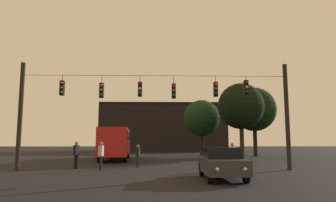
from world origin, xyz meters
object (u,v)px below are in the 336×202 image
tree_behind_building (202,118)px  tree_right_far (254,109)px  car_near_right (221,162)px  tree_left_silhouette (241,106)px  pedestrian_crossing_center (101,154)px  pedestrian_near_bus (76,153)px  city_bus (116,141)px  pedestrian_crossing_right (232,155)px  pedestrian_crossing_left (138,155)px

tree_behind_building → tree_right_far: size_ratio=0.84×
car_near_right → tree_left_silhouette: 19.21m
pedestrian_crossing_center → pedestrian_near_bus: 2.51m
car_near_right → tree_behind_building: (2.37, 24.57, 3.94)m
car_near_right → tree_right_far: size_ratio=0.52×
tree_behind_building → tree_right_far: (6.26, -1.83, 0.96)m
city_bus → tree_left_silhouette: (13.04, 1.61, 3.65)m
tree_right_far → city_bus: bearing=-157.5°
car_near_right → pedestrian_near_bus: 10.56m
city_bus → pedestrian_crossing_center: 11.61m
tree_behind_building → tree_left_silhouette: bearing=-64.1°
tree_left_silhouette → pedestrian_crossing_right: bearing=-107.2°
pedestrian_crossing_right → tree_left_silhouette: tree_left_silhouette is taller
pedestrian_near_bus → tree_behind_building: tree_behind_building is taller
city_bus → tree_behind_building: size_ratio=1.57×
car_near_right → pedestrian_crossing_left: (-4.52, 6.96, 0.07)m
pedestrian_near_bus → pedestrian_crossing_center: bearing=-38.8°
pedestrian_crossing_left → tree_left_silhouette: (10.21, 10.76, 4.65)m
pedestrian_near_bus → tree_right_far: tree_right_far is taller
tree_left_silhouette → tree_behind_building: tree_left_silhouette is taller
tree_left_silhouette → pedestrian_crossing_left: bearing=-133.5°
pedestrian_crossing_right → city_bus: bearing=127.2°
city_bus → pedestrian_near_bus: size_ratio=6.23×
pedestrian_crossing_center → pedestrian_near_bus: (-1.95, 1.57, 0.01)m
pedestrian_crossing_center → city_bus: bearing=93.5°
pedestrian_crossing_center → tree_right_far: (15.28, 18.18, 4.69)m
tree_left_silhouette → tree_right_far: 5.82m
city_bus → tree_left_silhouette: 13.64m
tree_behind_building → tree_right_far: 6.59m
city_bus → car_near_right: 17.74m
city_bus → pedestrian_crossing_center: (0.71, -11.55, -0.85)m
city_bus → pedestrian_crossing_left: 9.63m
car_near_right → pedestrian_near_bus: bearing=144.5°
car_near_right → tree_right_far: (8.63, 22.74, 4.90)m
pedestrian_crossing_right → pedestrian_near_bus: 10.31m
pedestrian_crossing_center → pedestrian_crossing_right: bearing=-1.2°
car_near_right → pedestrian_near_bus: size_ratio=2.43×
pedestrian_crossing_right → pedestrian_crossing_center: bearing=178.8°
pedestrian_near_bus → tree_behind_building: (10.97, 18.44, 3.72)m
tree_right_far → tree_left_silhouette: bearing=-120.4°
car_near_right → pedestrian_crossing_left: pedestrian_crossing_left is taller
pedestrian_crossing_center → pedestrian_crossing_right: pedestrian_crossing_center is taller
pedestrian_crossing_left → tree_behind_building: size_ratio=0.22×
pedestrian_crossing_left → tree_left_silhouette: size_ratio=0.19×
pedestrian_crossing_left → pedestrian_crossing_center: bearing=-131.5°
pedestrian_crossing_center → tree_behind_building: bearing=65.7°
city_bus → pedestrian_near_bus: bearing=-97.1°
tree_left_silhouette → pedestrian_near_bus: bearing=-140.9°
pedestrian_crossing_left → pedestrian_crossing_right: pedestrian_crossing_right is taller
pedestrian_crossing_right → car_near_right: bearing=-109.6°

